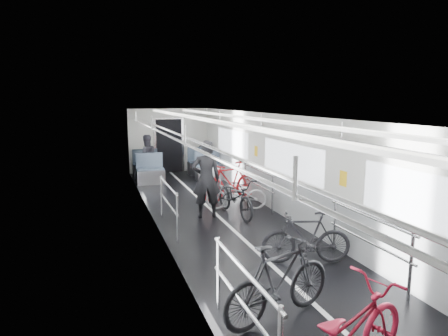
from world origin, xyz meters
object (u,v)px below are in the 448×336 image
at_px(bike_right_mid, 236,194).
at_px(bike_right_near, 306,238).
at_px(bike_right_far, 230,181).
at_px(person_seated, 147,157).
at_px(bike_aisle, 235,197).
at_px(person_standing, 206,179).
at_px(bike_left_mid, 279,281).
at_px(bike_left_near, 345,335).

bearing_deg(bike_right_mid, bike_right_near, 16.26).
xyz_separation_m(bike_right_far, person_seated, (-1.77, 3.70, 0.24)).
relative_size(bike_right_mid, bike_aisle, 0.86).
xyz_separation_m(bike_right_far, bike_aisle, (-0.35, -1.37, -0.07)).
height_order(bike_right_mid, person_seated, person_seated).
relative_size(bike_aisle, person_standing, 0.97).
relative_size(bike_right_mid, person_standing, 0.83).
distance_m(bike_left_mid, bike_aisle, 4.58).
bearing_deg(person_seated, person_standing, 94.19).
distance_m(bike_right_mid, bike_aisle, 0.52).
xyz_separation_m(bike_aisle, person_standing, (-0.69, 0.10, 0.45)).
height_order(bike_right_mid, person_standing, person_standing).
distance_m(bike_right_near, person_seated, 8.26).
xyz_separation_m(bike_aisle, person_seated, (-1.42, 5.08, 0.31)).
height_order(bike_left_near, bike_left_mid, bike_left_mid).
relative_size(bike_left_mid, bike_aisle, 0.97).
bearing_deg(bike_right_far, bike_left_near, -26.51).
bearing_deg(bike_left_mid, bike_aisle, -29.43).
xyz_separation_m(bike_left_mid, bike_right_near, (1.21, 1.44, -0.06)).
xyz_separation_m(bike_right_near, bike_aisle, (-0.17, 3.02, 0.01)).
height_order(bike_right_near, person_standing, person_standing).
distance_m(bike_left_near, bike_right_far, 7.16).
relative_size(bike_right_near, person_seated, 0.97).
bearing_deg(person_seated, bike_left_mid, 88.16).
xyz_separation_m(bike_left_near, bike_aisle, (0.92, 5.67, -0.02)).
relative_size(bike_right_far, person_seated, 1.15).
relative_size(bike_left_near, bike_aisle, 1.04).
relative_size(bike_right_near, bike_right_mid, 1.00).
distance_m(bike_right_near, bike_right_mid, 3.50).
relative_size(bike_left_mid, bike_right_far, 0.96).
height_order(bike_right_near, person_seated, person_seated).
distance_m(bike_right_near, bike_right_far, 4.40).
bearing_deg(bike_aisle, bike_right_near, -93.47).
bearing_deg(bike_left_mid, bike_right_near, -56.33).
xyz_separation_m(bike_right_far, person_standing, (-1.04, -1.27, 0.38)).
height_order(bike_left_mid, person_standing, person_standing).
bearing_deg(bike_left_near, person_standing, -20.33).
height_order(bike_left_near, bike_aisle, bike_left_near).
bearing_deg(bike_right_near, bike_right_far, -165.76).
relative_size(person_standing, person_seated, 1.18).
height_order(bike_left_mid, person_seated, person_seated).
bearing_deg(bike_right_far, bike_right_near, -18.66).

